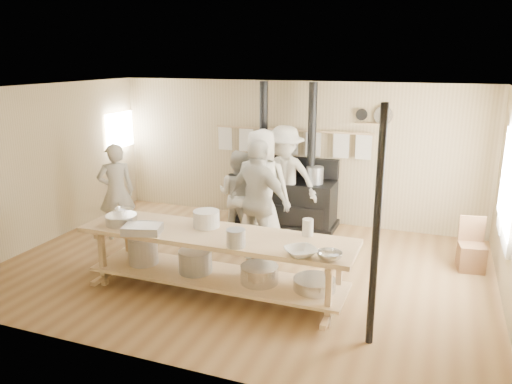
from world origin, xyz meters
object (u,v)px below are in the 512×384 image
(prep_table, at_px, (215,257))
(cook_left, at_px, (238,195))
(stove, at_px, (285,197))
(cook_center, at_px, (261,188))
(roasting_pan, at_px, (142,229))
(cook_far_left, at_px, (116,192))
(cook_right, at_px, (259,202))
(chair, at_px, (471,255))
(cook_by_window, at_px, (284,179))

(prep_table, distance_m, cook_left, 2.17)
(stove, distance_m, cook_left, 1.11)
(stove, distance_m, cook_center, 1.16)
(prep_table, bearing_deg, roasting_pan, -158.94)
(cook_far_left, height_order, cook_center, cook_center)
(cook_right, bearing_deg, roasting_pan, 77.60)
(chair, bearing_deg, cook_left, 171.45)
(cook_center, relative_size, chair, 2.47)
(cook_far_left, bearing_deg, cook_left, 160.69)
(cook_right, bearing_deg, cook_by_window, -68.33)
(cook_right, bearing_deg, cook_center, -53.16)
(cook_far_left, distance_m, cook_by_window, 2.88)
(prep_table, relative_size, cook_right, 1.93)
(prep_table, height_order, cook_by_window, cook_by_window)
(prep_table, xyz_separation_m, cook_far_left, (-2.46, 1.33, 0.30))
(cook_far_left, relative_size, cook_by_window, 0.87)
(cook_left, height_order, cook_center, cook_center)
(cook_center, bearing_deg, stove, -98.82)
(cook_left, xyz_separation_m, cook_right, (0.68, -0.82, 0.17))
(cook_by_window, relative_size, chair, 2.43)
(cook_left, xyz_separation_m, cook_by_window, (0.62, 0.62, 0.18))
(chair, bearing_deg, cook_right, -173.54)
(roasting_pan, bearing_deg, cook_center, 71.20)
(cook_far_left, distance_m, roasting_pan, 2.31)
(cook_right, bearing_deg, stove, -66.36)
(stove, bearing_deg, cook_right, -85.77)
(cook_far_left, bearing_deg, chair, 146.36)
(prep_table, distance_m, cook_center, 2.00)
(stove, relative_size, chair, 3.35)
(stove, bearing_deg, cook_center, -94.51)
(cook_far_left, xyz_separation_m, cook_center, (2.38, 0.62, 0.14))
(prep_table, xyz_separation_m, cook_by_window, (0.07, 2.70, 0.42))
(prep_table, height_order, chair, prep_table)
(cook_left, bearing_deg, roasting_pan, 88.18)
(cook_center, distance_m, chair, 3.32)
(cook_center, bearing_deg, cook_right, 103.12)
(cook_left, relative_size, roasting_pan, 3.22)
(cook_left, bearing_deg, stove, -114.71)
(cook_by_window, distance_m, chair, 3.23)
(cook_center, height_order, cook_right, cook_center)
(cook_left, distance_m, cook_center, 0.52)
(cook_center, bearing_deg, prep_table, 88.12)
(cook_left, bearing_deg, chair, -175.24)
(cook_left, distance_m, cook_right, 1.07)
(stove, xyz_separation_m, cook_center, (-0.08, -1.07, 0.44))
(prep_table, height_order, roasting_pan, roasting_pan)
(cook_center, xyz_separation_m, cook_by_window, (0.16, 0.76, -0.02))
(cook_far_left, height_order, chair, cook_far_left)
(prep_table, distance_m, roasting_pan, 0.99)
(cook_left, relative_size, cook_by_window, 0.81)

